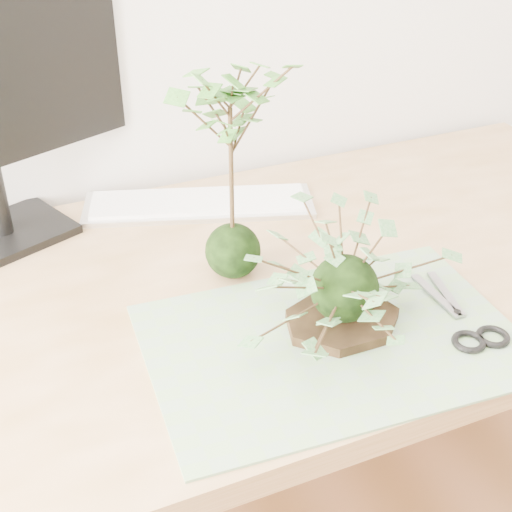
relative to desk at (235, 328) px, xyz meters
name	(u,v)px	position (x,y,z in m)	size (l,w,h in m)	color
desk	(235,328)	(0.00, 0.00, 0.00)	(1.60, 0.70, 0.74)	tan
cutting_mat	(333,340)	(0.07, -0.18, 0.09)	(0.50, 0.33, 0.00)	gray
stone_dish	(342,320)	(0.09, -0.16, 0.10)	(0.17, 0.17, 0.01)	black
ivy_kokedama	(347,261)	(0.09, -0.16, 0.20)	(0.33, 0.33, 0.18)	black
maple_kokedama	(230,123)	(0.01, 0.02, 0.33)	(0.25, 0.25, 0.35)	black
keyboard	(199,204)	(0.03, 0.24, 0.10)	(0.42, 0.24, 0.02)	silver
scissors	(473,328)	(0.25, -0.24, 0.10)	(0.09, 0.19, 0.01)	gray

